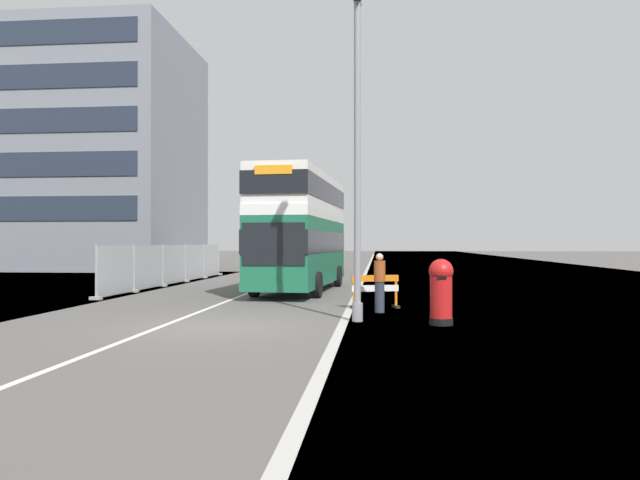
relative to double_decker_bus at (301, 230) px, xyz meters
name	(u,v)px	position (x,y,z in m)	size (l,w,h in m)	color
ground	(239,328)	(-0.12, -11.20, -2.72)	(140.00, 280.00, 0.10)	#565451
double_decker_bus	(301,230)	(0.00, 0.00, 0.00)	(3.21, 10.45, 5.02)	#196042
lamppost_foreground	(357,166)	(2.80, -9.95, 1.47)	(0.29, 0.70, 8.76)	gray
red_pillar_postbox	(441,289)	(4.95, -10.41, -1.75)	(0.63, 0.63, 1.68)	black
roadworks_barrier	(375,288)	(3.25, -6.69, -2.02)	(1.59, 0.87, 1.06)	orange
construction_site_fence	(174,265)	(-6.97, 3.65, -1.70)	(0.44, 17.20, 2.04)	#A8AAAD
car_oncoming_near	(319,259)	(-0.74, 14.92, -1.70)	(1.96, 4.14, 2.05)	navy
car_receding_mid	(282,256)	(-4.69, 23.54, -1.67)	(2.04, 3.83, 2.13)	gray
bare_tree_far_verge_near	(185,241)	(-16.37, 33.82, -0.37)	(2.27, 3.16, 5.00)	#4C3D2D
pedestrian_at_kerb	(380,283)	(3.39, -7.83, -1.77)	(0.34, 0.34, 1.78)	#2D3342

